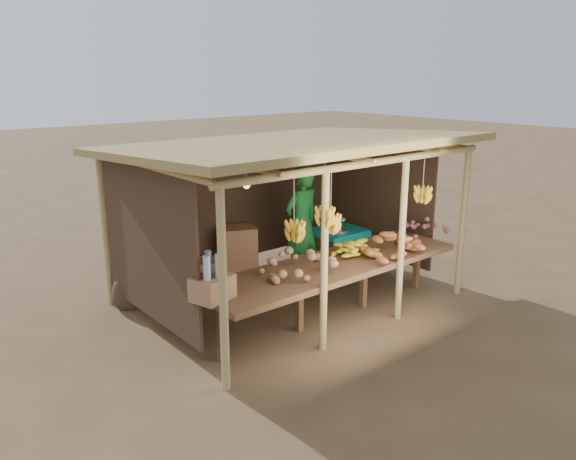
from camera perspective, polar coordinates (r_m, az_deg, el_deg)
ground at (r=8.43m, az=0.00°, el=-6.89°), size 60.00×60.00×0.00m
stall_structure at (r=7.84m, az=0.24°, el=5.98°), size 4.70×3.50×2.43m
counter at (r=7.50m, az=4.65°, el=-3.81°), size 3.90×1.05×0.80m
potato_heap at (r=7.03m, az=1.26°, el=-3.01°), size 1.16×0.89×0.37m
sweet_potato_heap at (r=7.83m, az=10.58°, el=-1.31°), size 1.10×0.71×0.36m
onion_heap at (r=8.84m, az=13.31°, el=0.49°), size 0.99×0.72×0.36m
banana_pile at (r=7.84m, az=6.60°, el=-1.18°), size 0.63×0.41×0.35m
tomato_basin at (r=6.67m, az=-8.60°, el=-5.20°), size 0.37×0.37×0.19m
bottle_box at (r=6.29m, az=-7.71°, el=-5.21°), size 0.51×0.45×0.55m
vendor at (r=8.85m, az=1.35°, el=0.60°), size 0.71×0.49×1.86m
tarp_crate at (r=9.31m, az=5.01°, el=-2.05°), size 0.84×0.73×0.99m
carton_stack at (r=8.98m, az=-5.98°, el=-2.96°), size 1.24×0.60×0.85m
burlap_sacks at (r=8.41m, az=-14.61°, el=-5.49°), size 0.87×0.46×0.62m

